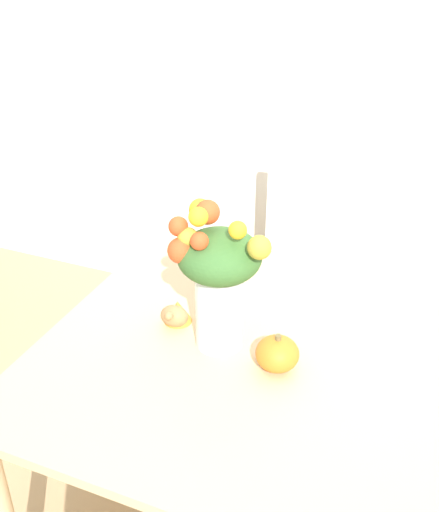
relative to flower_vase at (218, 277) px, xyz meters
The scene contains 6 objects.
wall_back 1.35m from the flower_vase, 86.30° to the left, with size 8.00×0.06×2.70m.
dining_table 0.32m from the flower_vase, ahead, with size 1.15×1.16×0.73m.
flower_vase is the anchor object (origin of this frame).
pumpkin 0.26m from the flower_vase, 12.24° to the right, with size 0.12×0.12×0.11m.
turkey_figurine 0.25m from the flower_vase, 164.16° to the left, with size 0.09×0.12×0.07m.
dining_chair_near_window 1.07m from the flower_vase, 89.77° to the left, with size 0.44×0.44×0.93m.
Camera 1 is at (0.45, -1.30, 1.81)m, focal length 42.00 mm.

